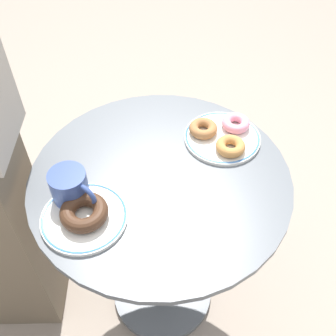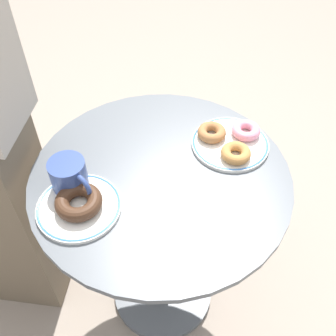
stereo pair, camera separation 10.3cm
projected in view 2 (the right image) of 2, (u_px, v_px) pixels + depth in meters
ground_plane at (163, 294)px, 1.59m from camera, size 7.00×7.00×0.02m
cafe_table at (161, 224)px, 1.23m from camera, size 0.69×0.69×0.70m
plate_left at (79, 207)px, 0.98m from camera, size 0.21×0.21×0.01m
plate_right at (230, 143)px, 1.13m from camera, size 0.22×0.22×0.01m
donut_chocolate at (79, 202)px, 0.96m from camera, size 0.12×0.12×0.04m
donut_pink_frosted at (246, 130)px, 1.14m from camera, size 0.10×0.10×0.03m
donut_cinnamon at (212, 132)px, 1.13m from camera, size 0.09×0.09×0.03m
donut_old_fashioned at (236, 153)px, 1.08m from camera, size 0.08×0.08×0.03m
coffee_mug at (70, 176)px, 1.00m from camera, size 0.09×0.13×0.09m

